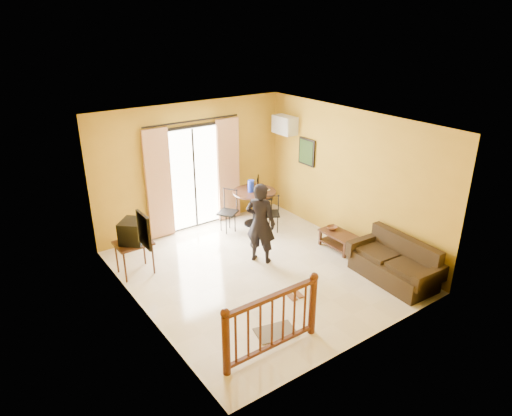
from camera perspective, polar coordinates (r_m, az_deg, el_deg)
ground at (r=8.64m, az=0.43°, el=-7.92°), size 5.00×5.00×0.00m
room_shell at (r=7.90m, az=0.46°, el=2.75°), size 5.00×5.00×5.00m
balcony_door at (r=10.04m, az=-7.70°, el=3.85°), size 2.25×0.14×2.46m
tv_table at (r=8.62m, az=-15.06°, el=-4.61°), size 0.64×0.53×0.64m
television at (r=8.50m, az=-15.04°, el=-2.84°), size 0.62×0.62×0.42m
picture_left at (r=6.83m, az=-13.83°, el=-2.71°), size 0.05×0.42×0.52m
dining_table at (r=10.26m, az=-0.21°, el=1.27°), size 0.97×0.97×0.81m
water_jug at (r=10.12m, az=-0.64°, el=2.76°), size 0.14×0.14×0.27m
serving_tray at (r=10.21m, az=0.89°, el=2.22°), size 0.31×0.23×0.02m
dining_chairs at (r=10.44m, az=-0.17°, el=-2.18°), size 1.79×1.45×0.95m
air_conditioner at (r=10.49m, az=3.59°, el=10.32°), size 0.31×0.60×0.40m
botanical_print at (r=10.21m, az=6.36°, el=6.98°), size 0.05×0.50×0.60m
coffee_table at (r=9.47m, az=10.28°, el=-3.75°), size 0.44×0.79×0.35m
bowl at (r=9.53m, az=9.48°, el=-2.49°), size 0.26×0.26×0.07m
sofa at (r=8.64m, az=17.01°, el=-6.77°), size 0.84×1.67×0.78m
standing_person at (r=8.64m, az=0.58°, el=-1.91°), size 0.64×0.70×1.60m
stair_balustrade at (r=6.48m, az=2.03°, el=-13.68°), size 1.63×0.13×1.04m
doormat at (r=7.15m, az=2.47°, el=-15.22°), size 0.67×0.52×0.02m
sandals at (r=7.96m, az=4.86°, el=-10.81°), size 0.28×0.26×0.03m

